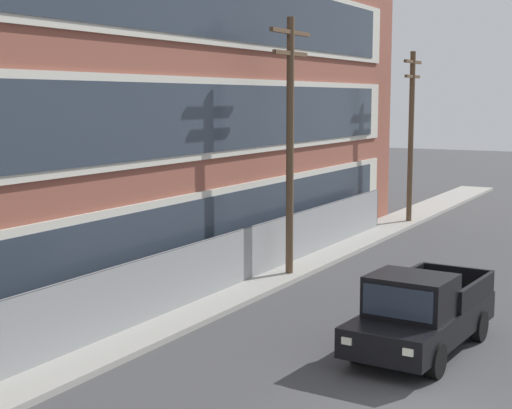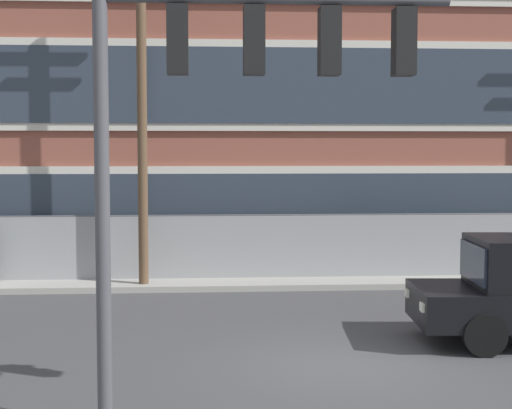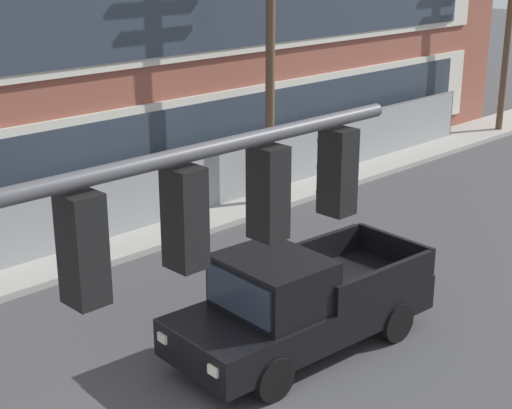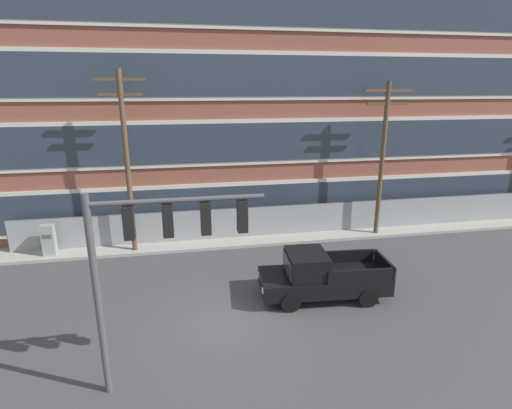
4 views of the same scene
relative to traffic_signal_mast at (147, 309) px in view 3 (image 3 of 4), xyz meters
The scene contains 5 objects.
chain_link_fence 13.91m from the traffic_signal_mast, 56.81° to the left, with size 31.47×0.06×1.94m.
traffic_signal_mast is the anchor object (origin of this frame).
pickup_truck_black 8.32m from the traffic_signal_mast, 32.50° to the left, with size 5.51×2.44×2.06m.
utility_pole_midblock 16.04m from the traffic_signal_mast, 40.79° to the left, with size 2.79×0.26×8.90m.
utility_pole_far_east 27.52m from the traffic_signal_mast, 22.33° to the left, with size 2.37×0.26×8.44m.
Camera 3 is at (-5.69, -7.72, 7.42)m, focal length 55.00 mm.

